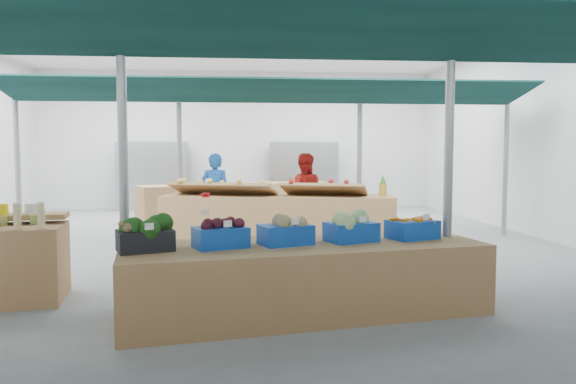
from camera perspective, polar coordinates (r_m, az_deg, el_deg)
name	(u,v)px	position (r m, az deg, el deg)	size (l,w,h in m)	color
floor	(232,243)	(9.62, -6.26, -5.62)	(13.00, 13.00, 0.00)	slate
hall	(233,107)	(10.97, -6.14, 9.42)	(13.00, 13.00, 13.00)	silver
pole_grid	(278,142)	(7.75, -1.17, 5.53)	(10.00, 4.60, 3.00)	gray
awnings	(277,77)	(7.83, -1.18, 12.63)	(9.50, 7.08, 0.30)	black
back_shelving_left	(153,177)	(15.74, -14.77, 1.67)	(2.00, 0.50, 2.00)	#B23F33
back_shelving_right	(304,176)	(15.59, 1.75, 1.78)	(2.00, 0.50, 2.00)	#B23F33
veg_counter	(305,278)	(5.35, 1.87, -9.49)	(3.66, 1.22, 0.71)	olive
fruit_counter	(278,220)	(9.39, -1.13, -3.09)	(4.16, 0.99, 0.89)	olive
far_counter	(238,201)	(13.26, -5.60, -1.01)	(5.00, 1.00, 0.90)	olive
vendor_left	(215,194)	(10.45, -8.08, -0.27)	(0.61, 0.40, 1.67)	#194EA6
vendor_right	(304,194)	(10.49, 1.78, -0.22)	(0.81, 0.63, 1.67)	maroon
crate_broccoli	(145,234)	(5.03, -15.60, -4.54)	(0.59, 0.51, 0.35)	black
crate_beets	(220,234)	(5.08, -7.51, -4.64)	(0.59, 0.51, 0.29)	#1044AD
crate_celeriac	(286,230)	(5.20, -0.26, -4.27)	(0.59, 0.51, 0.31)	#1044AD
crate_cabbage	(351,226)	(5.42, 7.03, -3.81)	(0.59, 0.51, 0.35)	#1044AD
crate_carrots	(412,228)	(5.73, 13.64, -3.94)	(0.59, 0.51, 0.29)	#1044AD
sparrow	(126,227)	(4.90, -17.53, -3.75)	(0.12, 0.09, 0.11)	brown
pole_ribbon	(206,197)	(6.74, -9.15, -0.51)	(0.12, 0.12, 0.28)	red
apple_heap_yellow	(223,186)	(9.38, -7.23, 0.63)	(2.02, 1.25, 0.27)	#997247
apple_heap_red	(324,187)	(9.19, 4.04, 0.58)	(1.64, 1.13, 0.27)	#997247
pineapple	(383,186)	(9.24, 10.50, 0.64)	(0.14, 0.14, 0.39)	#8C6019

